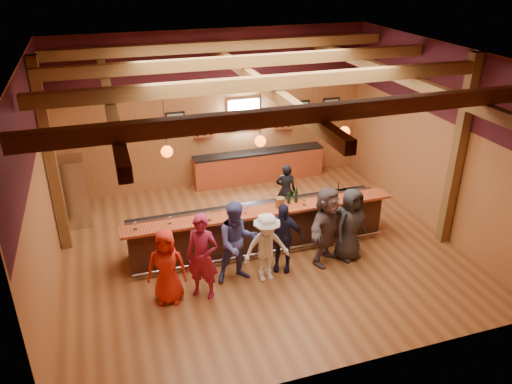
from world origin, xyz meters
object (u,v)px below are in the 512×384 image
(customer_white, at_px, (267,248))
(bartender, at_px, (286,190))
(bar_counter, at_px, (259,226))
(customer_redvest, at_px, (202,257))
(customer_brown, at_px, (327,226))
(ice_bucket, at_px, (280,202))
(bottle_a, at_px, (289,198))
(back_bar_cabinet, at_px, (259,166))
(customer_navy, at_px, (282,237))
(stainless_fridge, at_px, (73,192))
(customer_dark, at_px, (350,224))
(customer_denim, at_px, (237,242))
(customer_orange, at_px, (167,267))

(customer_white, xyz_separation_m, bartender, (1.42, 2.57, -0.05))
(bar_counter, distance_m, customer_redvest, 2.25)
(customer_brown, bearing_deg, ice_bucket, 97.97)
(bar_counter, relative_size, bottle_a, 18.05)
(bar_counter, distance_m, customer_white, 1.40)
(back_bar_cabinet, xyz_separation_m, customer_navy, (-1.01, -4.65, 0.33))
(customer_redvest, bearing_deg, ice_bucket, 62.75)
(back_bar_cabinet, bearing_deg, customer_navy, -102.24)
(stainless_fridge, bearing_deg, customer_dark, -31.12)
(customer_denim, distance_m, customer_white, 0.62)
(customer_white, bearing_deg, customer_dark, 3.84)
(customer_redvest, xyz_separation_m, customer_white, (1.39, 0.13, -0.13))
(stainless_fridge, distance_m, bottle_a, 5.47)
(customer_navy, relative_size, bottle_a, 4.62)
(bar_counter, xyz_separation_m, customer_orange, (-2.36, -1.42, 0.27))
(customer_white, bearing_deg, back_bar_cabinet, 71.08)
(customer_orange, distance_m, ice_bucket, 3.03)
(ice_bucket, bearing_deg, customer_white, -122.90)
(customer_redvest, distance_m, ice_bucket, 2.41)
(bartender, bearing_deg, stainless_fridge, 8.86)
(customer_white, xyz_separation_m, customer_brown, (1.48, 0.25, 0.14))
(back_bar_cabinet, bearing_deg, customer_denim, -113.21)
(customer_orange, xyz_separation_m, bottle_a, (3.04, 1.25, 0.45))
(customer_denim, height_order, customer_brown, customer_brown)
(stainless_fridge, distance_m, customer_orange, 4.25)
(customer_denim, bearing_deg, customer_white, -18.36)
(stainless_fridge, distance_m, customer_denim, 4.87)
(customer_denim, xyz_separation_m, customer_white, (0.58, -0.18, -0.13))
(stainless_fridge, relative_size, customer_denim, 0.98)
(stainless_fridge, distance_m, customer_dark, 6.90)
(bartender, bearing_deg, customer_denim, 72.06)
(customer_redvest, xyz_separation_m, bartender, (2.81, 2.70, -0.19))
(customer_redvest, distance_m, customer_white, 1.40)
(customer_orange, bearing_deg, bartender, 52.70)
(customer_dark, distance_m, ice_bucket, 1.65)
(customer_redvest, height_order, ice_bucket, customer_redvest)
(customer_orange, height_order, customer_brown, customer_brown)
(customer_denim, relative_size, customer_brown, 1.00)
(stainless_fridge, xyz_separation_m, customer_white, (3.85, -3.80, -0.12))
(back_bar_cabinet, relative_size, customer_white, 2.55)
(customer_redvest, height_order, customer_denim, customer_denim)
(bartender, relative_size, bottle_a, 4.18)
(stainless_fridge, bearing_deg, customer_orange, -65.59)
(bar_counter, distance_m, back_bar_cabinet, 3.76)
(stainless_fridge, height_order, bottle_a, stainless_fridge)
(customer_orange, bearing_deg, customer_redvest, 11.24)
(bottle_a, bearing_deg, customer_orange, -157.68)
(bottle_a, bearing_deg, customer_navy, -118.69)
(customer_navy, relative_size, customer_brown, 0.88)
(customer_dark, bearing_deg, customer_orange, 165.99)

